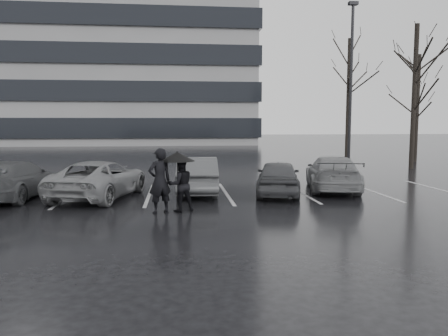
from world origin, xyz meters
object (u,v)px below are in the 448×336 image
tree_east (414,97)px  pedestrian_left (160,181)px  car_east (333,173)px  car_main (278,177)px  car_west_c (14,180)px  pedestrian_right (181,185)px  lamp_post (350,96)px  car_west_a (197,175)px  tree_ne (417,109)px  car_west_b (100,179)px  tree_north (348,99)px

tree_east → pedestrian_left: bearing=-141.8°
pedestrian_left → car_east: bearing=-175.8°
car_main → car_west_c: 9.19m
pedestrian_right → lamp_post: bearing=-150.9°
car_west_a → tree_ne: (14.96, 11.32, 2.82)m
tree_east → car_west_c: bearing=-157.4°
lamp_post → car_west_b: bearing=-150.0°
car_west_c → tree_ne: 24.48m
tree_east → car_west_a: bearing=-149.6°
lamp_post → tree_north: (3.15, 8.13, 0.25)m
car_east → pedestrian_right: pedestrian_right is taller
car_west_c → car_west_a: bearing=-169.3°
pedestrian_right → car_main: bearing=-161.5°
car_west_a → car_west_c: size_ratio=0.91×
tree_east → tree_ne: (2.50, 4.00, -0.50)m
car_west_b → pedestrian_right: size_ratio=2.92×
pedestrian_right → tree_ne: (15.59, 14.60, 2.71)m
car_west_a → car_east: car_west_a is taller
car_west_c → pedestrian_right: 6.32m
tree_east → lamp_post: bearing=-164.7°
car_main → pedestrian_left: pedestrian_left is taller
car_main → pedestrian_right: 4.35m
car_west_a → tree_north: (11.46, 14.32, 3.57)m
pedestrian_right → tree_ne: bearing=-154.5°
car_west_c → tree_ne: size_ratio=0.65×
car_east → tree_east: size_ratio=0.57×
tree_ne → pedestrian_right: bearing=-136.9°
tree_east → car_west_b: bearing=-153.6°
car_east → car_west_c: bearing=16.8°
car_main → car_west_b: bearing=11.5°
car_west_b → tree_north: (14.88, 14.89, 3.61)m
car_main → tree_north: bearing=-106.8°
car_west_a → pedestrian_right: 3.34m
car_west_b → tree_east: 18.05m
car_west_b → car_west_c: 2.88m
pedestrian_left → tree_east: size_ratio=0.24×
car_main → car_west_c: bearing=11.4°
car_west_a → lamp_post: bearing=-141.4°
pedestrian_right → car_west_b: bearing=-61.7°
car_east → tree_north: bearing=-100.2°
car_west_a → car_west_b: (-3.41, -0.58, -0.03)m
pedestrian_right → car_west_a: bearing=-118.4°
pedestrian_left → tree_ne: bearing=-162.7°
lamp_post → pedestrian_right: bearing=-133.4°
lamp_post → car_west_a: bearing=-143.4°
pedestrian_left → tree_ne: 22.06m
car_west_a → tree_north: 18.69m
tree_north → car_east: bearing=-113.7°
lamp_post → tree_ne: lamp_post is taller
car_west_a → tree_ne: tree_ne is taller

